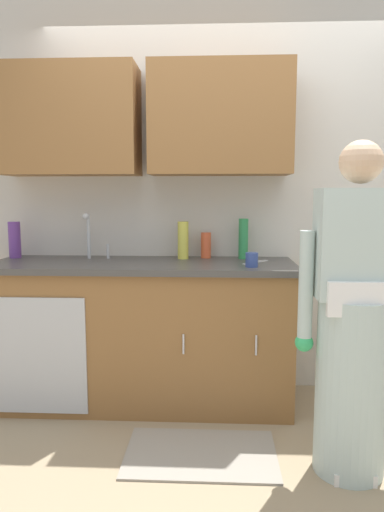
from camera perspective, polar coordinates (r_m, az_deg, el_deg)
name	(u,v)px	position (r m, az deg, el deg)	size (l,w,h in m)	color
ground_plane	(229,461)	(2.64, 4.61, -23.73)	(9.00, 9.00, 0.00)	#998466
kitchen_wall_with_uppers	(207,180)	(3.26, 1.90, 9.32)	(4.80, 0.44, 2.70)	beige
counter_cabinet	(143,335)	(3.14, -5.99, -9.63)	(1.90, 0.62, 0.90)	brown
countertop	(143,265)	(3.03, -6.05, -1.10)	(1.96, 0.66, 0.04)	#474442
sink	(89,264)	(3.11, -12.45, -0.91)	(0.50, 0.36, 0.35)	#B7BABF
person_at_sink	(353,336)	(2.41, 19.13, -9.25)	(0.55, 0.34, 1.62)	white
floor_mat	(201,454)	(2.68, 1.09, -23.05)	(0.80, 0.50, 0.01)	gray
bottle_soap	(206,245)	(3.20, 1.72, 1.32)	(0.07, 0.07, 0.17)	#E05933
bottle_water_tall	(243,239)	(3.17, 6.30, 2.11)	(0.06, 0.06, 0.27)	#2D8C4C
bottle_cleaner_spray	(15,240)	(3.42, -20.89, 1.86)	(0.08, 0.08, 0.25)	#66388C
bottle_dish_liquid	(183,240)	(3.15, -1.10, 1.93)	(0.07, 0.07, 0.25)	#D8D14C
cup_by_sink	(252,260)	(2.81, 7.32, -0.47)	(0.08, 0.08, 0.09)	#33478C
knife_on_counter	(255,262)	(3.01, 7.76, -0.74)	(0.24, 0.02, 0.01)	silver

